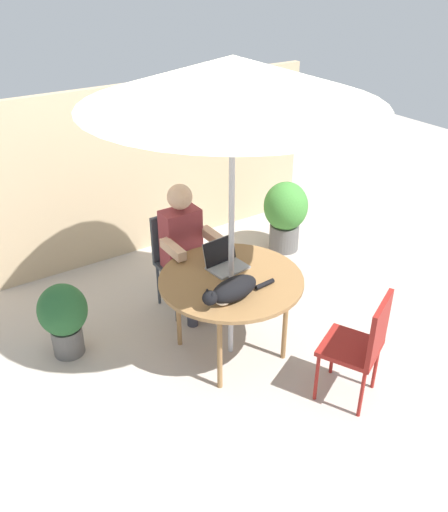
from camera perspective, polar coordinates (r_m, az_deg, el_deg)
The scene contains 11 objects.
ground_plane at distance 4.66m, azimuth 0.69°, elevation -9.89°, with size 14.00×14.00×0.00m, color #ADA399.
fence_back at distance 5.79m, azimuth -10.95°, elevation 8.35°, with size 4.68×0.08×1.82m, color tan.
patio_table at distance 4.26m, azimuth 0.75°, elevation -2.92°, with size 1.14×1.14×0.72m.
patio_umbrella at distance 3.66m, azimuth 0.91°, elevation 17.97°, with size 2.06×2.06×2.38m.
chair_occupied at distance 4.97m, azimuth -4.95°, elevation 0.25°, with size 0.40×0.40×0.90m.
chair_empty at distance 4.02m, azimuth 14.42°, elevation -8.71°, with size 0.54×0.54×0.90m.
person_seated at distance 4.77m, azimuth -4.10°, elevation 1.24°, with size 0.48×0.48×1.24m.
laptop at distance 4.36m, azimuth -0.05°, elevation -0.34°, with size 0.32×0.28×0.21m.
cat at distance 3.93m, azimuth 0.81°, elevation -3.64°, with size 0.65×0.23×0.17m.
potted_plant_near_fence at distance 4.60m, azimuth -16.53°, elevation -6.04°, with size 0.40×0.40×0.65m.
potted_plant_by_chair at distance 5.97m, azimuth 6.48°, elevation 4.58°, with size 0.48×0.48×0.79m.
Camera 1 is at (-2.03, -2.95, 2.97)m, focal length 38.02 mm.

